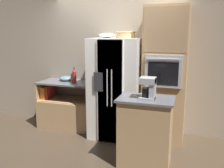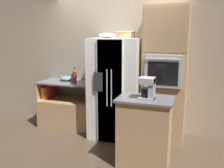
# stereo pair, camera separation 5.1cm
# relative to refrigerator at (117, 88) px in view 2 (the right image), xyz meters

# --- Properties ---
(ground_plane) EXTENTS (20.00, 20.00, 0.00)m
(ground_plane) POSITION_rel_refrigerator_xyz_m (-0.12, -0.06, -0.89)
(ground_plane) COLOR #4C3D2D
(wall_back) EXTENTS (12.00, 0.06, 2.80)m
(wall_back) POSITION_rel_refrigerator_xyz_m (-0.12, 0.43, 0.51)
(wall_back) COLOR tan
(wall_back) RESTS_ON ground_plane
(counter_left) EXTENTS (1.11, 0.60, 0.92)m
(counter_left) POSITION_rel_refrigerator_xyz_m (-1.05, 0.10, -0.55)
(counter_left) COLOR tan
(counter_left) RESTS_ON ground_plane
(refrigerator) EXTENTS (0.88, 0.83, 1.77)m
(refrigerator) POSITION_rel_refrigerator_xyz_m (0.00, 0.00, 0.00)
(refrigerator) COLOR white
(refrigerator) RESTS_ON ground_plane
(wall_oven) EXTENTS (0.71, 0.68, 2.30)m
(wall_oven) POSITION_rel_refrigerator_xyz_m (0.84, 0.09, 0.27)
(wall_oven) COLOR tan
(wall_oven) RESTS_ON ground_plane
(island_counter) EXTENTS (0.77, 0.53, 0.99)m
(island_counter) POSITION_rel_refrigerator_xyz_m (0.69, -0.89, -0.39)
(island_counter) COLOR tan
(island_counter) RESTS_ON ground_plane
(wicker_basket) EXTENTS (0.35, 0.35, 0.11)m
(wicker_basket) POSITION_rel_refrigerator_xyz_m (0.15, 0.02, 0.95)
(wicker_basket) COLOR tan
(wicker_basket) RESTS_ON refrigerator
(fruit_bowl) EXTENTS (0.30, 0.30, 0.08)m
(fruit_bowl) POSITION_rel_refrigerator_xyz_m (-0.22, 0.10, 0.93)
(fruit_bowl) COLOR white
(fruit_bowl) RESTS_ON refrigerator
(bottle_tall) EXTENTS (0.07, 0.07, 0.31)m
(bottle_tall) POSITION_rel_refrigerator_xyz_m (-0.84, 0.02, 0.17)
(bottle_tall) COLOR maroon
(bottle_tall) RESTS_ON counter_left
(bottle_short) EXTENTS (0.08, 0.08, 0.21)m
(bottle_short) POSITION_rel_refrigerator_xyz_m (-0.92, 0.10, 0.13)
(bottle_short) COLOR brown
(bottle_short) RESTS_ON counter_left
(mixing_bowl) EXTENTS (0.28, 0.28, 0.09)m
(mixing_bowl) POSITION_rel_refrigerator_xyz_m (-1.12, 0.20, 0.08)
(mixing_bowl) COLOR #668C99
(mixing_bowl) RESTS_ON counter_left
(coffee_maker) EXTENTS (0.21, 0.20, 0.29)m
(coffee_maker) POSITION_rel_refrigerator_xyz_m (0.74, -0.91, 0.26)
(coffee_maker) COLOR #B2B2B7
(coffee_maker) RESTS_ON island_counter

